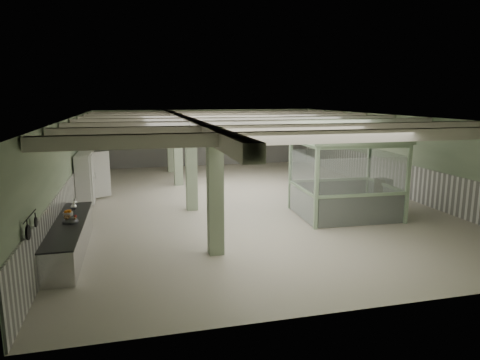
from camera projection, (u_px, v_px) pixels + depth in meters
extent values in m
plane|color=beige|center=(246.00, 200.00, 18.58)|extent=(20.00, 20.00, 0.00)
cube|color=silver|center=(247.00, 116.00, 17.89)|extent=(14.00, 20.00, 0.02)
cube|color=#A7BB96|center=(207.00, 138.00, 27.76)|extent=(14.00, 0.02, 3.60)
cube|color=#A7BB96|center=(372.00, 227.00, 8.72)|extent=(14.00, 0.02, 3.60)
cube|color=#A7BB96|center=(72.00, 165.00, 16.56)|extent=(0.02, 20.00, 3.60)
cube|color=#A7BB96|center=(391.00, 154.00, 19.91)|extent=(0.02, 20.00, 3.60)
cube|color=white|center=(75.00, 192.00, 16.77)|extent=(0.05, 19.90, 1.50)
cube|color=white|center=(389.00, 176.00, 20.10)|extent=(0.05, 19.90, 1.50)
cube|color=white|center=(207.00, 154.00, 27.93)|extent=(13.90, 0.05, 1.50)
cube|color=silver|center=(187.00, 123.00, 17.34)|extent=(0.45, 19.90, 0.40)
cube|color=silver|center=(323.00, 137.00, 10.78)|extent=(13.90, 0.35, 0.32)
cube|color=silver|center=(288.00, 130.00, 13.16)|extent=(13.90, 0.35, 0.32)
cube|color=silver|center=(264.00, 124.00, 15.54)|extent=(13.90, 0.35, 0.32)
cube|color=silver|center=(247.00, 121.00, 17.92)|extent=(13.90, 0.35, 0.32)
cube|color=silver|center=(233.00, 118.00, 20.30)|extent=(13.90, 0.35, 0.32)
cube|color=silver|center=(222.00, 116.00, 22.68)|extent=(13.90, 0.35, 0.32)
cube|color=silver|center=(214.00, 114.00, 25.06)|extent=(13.90, 0.35, 0.32)
cube|color=#96A887|center=(215.00, 192.00, 11.93)|extent=(0.42, 0.42, 3.60)
cube|color=#96A887|center=(191.00, 165.00, 16.69)|extent=(0.42, 0.42, 3.60)
cube|color=#96A887|center=(178.00, 150.00, 21.45)|extent=(0.42, 0.42, 3.60)
cube|color=#96A887|center=(171.00, 142.00, 25.25)|extent=(0.42, 0.42, 3.60)
cylinder|color=black|center=(30.00, 216.00, 9.34)|extent=(0.02, 1.20, 0.02)
cone|color=#324332|center=(303.00, 141.00, 13.35)|extent=(0.44, 0.44, 0.22)
cone|color=#324332|center=(255.00, 129.00, 18.59)|extent=(0.44, 0.44, 0.22)
cone|color=#324332|center=(229.00, 122.00, 23.35)|extent=(0.44, 0.44, 0.22)
cube|color=silver|center=(70.00, 238.00, 12.20)|extent=(0.81, 4.83, 0.88)
cube|color=black|center=(69.00, 223.00, 12.11)|extent=(0.85, 4.87, 0.04)
cylinder|color=#B2B2B7|center=(68.00, 214.00, 12.82)|extent=(0.36, 0.36, 0.10)
cylinder|color=black|center=(28.00, 233.00, 8.92)|extent=(0.04, 0.32, 0.32)
cylinder|color=black|center=(36.00, 222.00, 9.66)|extent=(0.03, 0.24, 0.24)
cube|color=silver|center=(86.00, 179.00, 17.75)|extent=(0.57, 2.28, 2.09)
cube|color=silver|center=(93.00, 181.00, 17.32)|extent=(0.06, 0.85, 1.99)
cube|color=silver|center=(98.00, 176.00, 18.44)|extent=(0.76, 0.50, 1.99)
cube|color=silver|center=(94.00, 181.00, 17.33)|extent=(0.02, 0.05, 0.30)
cube|color=silver|center=(96.00, 177.00, 18.33)|extent=(0.02, 0.05, 0.30)
cube|color=#9BBA95|center=(316.00, 189.00, 14.24)|extent=(0.13, 0.13, 2.81)
cube|color=#9BBA95|center=(290.00, 174.00, 16.94)|extent=(0.13, 0.13, 2.81)
cube|color=#9BBA95|center=(408.00, 185.00, 14.89)|extent=(0.13, 0.13, 2.81)
cube|color=#9BBA95|center=(369.00, 171.00, 17.59)|extent=(0.13, 0.13, 2.81)
cube|color=#9BBA95|center=(347.00, 140.00, 15.64)|extent=(3.76, 3.23, 0.12)
cube|color=silver|center=(362.00, 211.00, 14.73)|extent=(3.17, 0.22, 1.05)
cube|color=silver|center=(364.00, 176.00, 14.49)|extent=(3.17, 0.22, 1.22)
cube|color=silver|center=(329.00, 193.00, 17.43)|extent=(3.17, 0.22, 1.05)
cube|color=silver|center=(331.00, 163.00, 17.19)|extent=(3.17, 0.22, 1.22)
cube|color=silver|center=(302.00, 203.00, 15.76)|extent=(0.19, 2.61, 1.05)
cube|color=silver|center=(303.00, 170.00, 15.52)|extent=(0.19, 2.61, 1.22)
cube|color=silver|center=(385.00, 199.00, 16.40)|extent=(0.19, 2.61, 1.05)
cube|color=silver|center=(387.00, 168.00, 16.17)|extent=(0.19, 2.61, 1.22)
cube|color=#4F5244|center=(383.00, 195.00, 16.79)|extent=(0.52, 0.66, 1.27)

